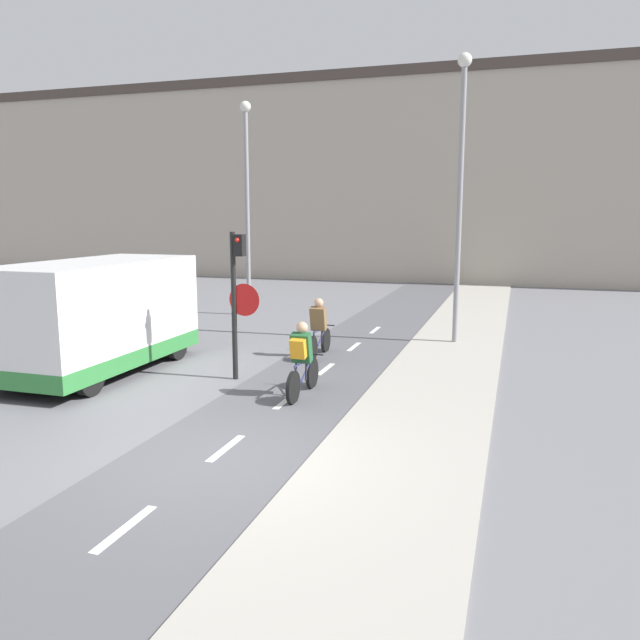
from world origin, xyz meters
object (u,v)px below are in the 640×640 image
at_px(cyclist_near, 302,361).
at_px(cyclist_far, 319,330).
at_px(traffic_light_pole, 237,289).
at_px(street_lamp_far, 247,188).
at_px(street_lamp_sidewalk, 461,173).
at_px(van, 97,318).

distance_m(cyclist_near, cyclist_far, 3.36).
distance_m(traffic_light_pole, cyclist_far, 2.93).
height_order(street_lamp_far, street_lamp_sidewalk, street_lamp_sidewalk).
relative_size(street_lamp_sidewalk, van, 1.51).
distance_m(street_lamp_far, cyclist_near, 10.70).
bearing_deg(van, street_lamp_sidewalk, 37.79).
bearing_deg(street_lamp_far, cyclist_near, -60.32).
xyz_separation_m(street_lamp_sidewalk, cyclist_far, (-2.98, -2.66, -3.82)).
bearing_deg(street_lamp_sidewalk, cyclist_far, -138.25).
relative_size(street_lamp_sidewalk, cyclist_far, 4.38).
bearing_deg(cyclist_far, cyclist_near, -77.75).
relative_size(traffic_light_pole, street_lamp_sidewalk, 0.42).
relative_size(traffic_light_pole, cyclist_near, 1.79).
bearing_deg(cyclist_far, street_lamp_far, 128.01).
bearing_deg(traffic_light_pole, street_lamp_far, 112.60).
distance_m(street_lamp_sidewalk, cyclist_far, 5.53).
xyz_separation_m(street_lamp_far, cyclist_far, (4.27, -5.47, -3.65)).
bearing_deg(traffic_light_pole, van, -173.08).
bearing_deg(cyclist_near, street_lamp_sidewalk, 69.10).
height_order(cyclist_far, van, van).
bearing_deg(street_lamp_far, traffic_light_pole, -67.40).
bearing_deg(street_lamp_sidewalk, cyclist_near, -110.90).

